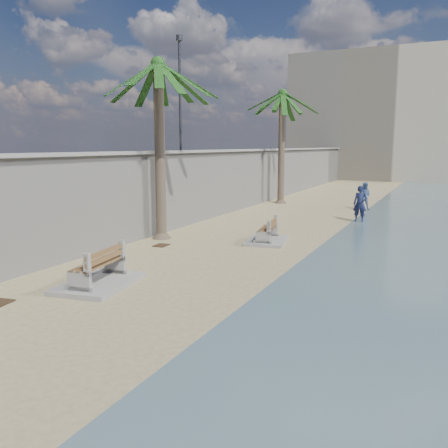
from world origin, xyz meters
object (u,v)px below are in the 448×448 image
(bench_far, at_px, (267,232))
(palm_mid, at_px, (158,66))
(person_a, at_px, (360,201))
(bench_near, at_px, (98,270))
(person_b, at_px, (364,194))
(palm_back, at_px, (283,95))

(bench_far, height_order, palm_mid, palm_mid)
(person_a, bearing_deg, bench_near, -109.86)
(bench_far, bearing_deg, bench_near, -105.48)
(person_b, bearing_deg, bench_near, 76.16)
(person_a, height_order, person_b, person_a)
(palm_back, height_order, person_b, palm_back)
(palm_back, bearing_deg, person_a, -43.48)
(bench_near, xyz_separation_m, bench_far, (2.12, 7.64, -0.05))
(bench_near, xyz_separation_m, palm_mid, (-2.13, 6.50, 6.47))
(bench_far, distance_m, palm_mid, 7.86)
(bench_far, height_order, person_b, person_b)
(bench_near, distance_m, palm_mid, 9.41)
(bench_far, relative_size, person_a, 1.13)
(bench_far, distance_m, palm_back, 14.78)
(bench_far, distance_m, person_b, 11.89)
(bench_far, bearing_deg, person_b, 80.80)
(bench_near, bearing_deg, palm_back, 94.42)
(bench_near, distance_m, bench_far, 7.93)
(bench_near, xyz_separation_m, person_a, (4.60, 14.46, 0.61))
(bench_near, relative_size, bench_far, 1.12)
(palm_mid, bearing_deg, bench_far, 15.10)
(bench_near, xyz_separation_m, person_b, (4.02, 19.37, 0.47))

